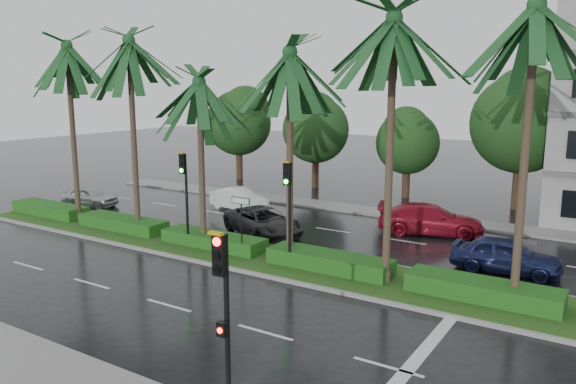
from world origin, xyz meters
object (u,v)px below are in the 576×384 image
Objects in this scene: signal_median_left at (185,185)px; car_silver at (90,196)px; signal_near at (224,320)px; car_blue at (506,255)px; car_white at (239,199)px; car_red at (430,219)px; car_darkgrey at (263,221)px; street_sign at (241,212)px.

signal_median_left is 1.20× the size of car_silver.
signal_near is 1.20× the size of car_silver.
car_white is at bearing 75.69° from car_blue.
car_silver is (-11.61, 3.93, -2.38)m from signal_median_left.
signal_median_left is at bearing -119.03° from car_silver.
car_white is 11.59m from car_red.
signal_near is at bearing -44.09° from signal_median_left.
car_darkgrey is (4.50, -3.89, 0.02)m from car_white.
signal_near reaches higher than car_silver.
car_silver is at bearing 147.79° from signal_near.
car_darkgrey is at bearing 89.91° from car_blue.
signal_median_left is at bearing 135.91° from signal_near.
car_white is 16.44m from car_blue.
signal_near reaches higher than car_white.
car_red is at bearing -33.47° from car_darkgrey.
street_sign reaches higher than car_darkgrey.
street_sign is 10.97m from car_blue.
car_red is (5.50, 8.52, -1.37)m from street_sign.
signal_near reaches higher than car_blue.
car_darkgrey is at bearing -99.69° from car_silver.
car_white is at bearing 127.94° from street_sign.
signal_median_left is at bearing 106.93° from car_blue.
signal_median_left is 1.03× the size of car_blue.
car_silver is (-14.61, 3.74, -1.50)m from street_sign.
car_darkgrey is (1.43, 4.08, -2.31)m from signal_median_left.
car_silver is 0.91× the size of car_white.
car_silver is at bearing 85.34° from car_red.
signal_near is 1.09× the size of car_white.
signal_near is at bearing 165.98° from car_blue.
signal_median_left is 8.85m from car_white.
signal_near reaches higher than car_darkgrey.
car_silver is 24.62m from car_blue.
signal_median_left is 1.68× the size of street_sign.
signal_near is 16.31m from car_darkgrey.
car_silver is 9.45m from car_white.
signal_median_left is (-10.00, 9.69, 0.49)m from signal_near.
street_sign is at bearing 3.47° from signal_median_left.
car_blue reaches higher than car_white.
car_red reaches higher than car_darkgrey.
car_white is at bearing 75.64° from car_red.
signal_near is 0.89× the size of car_darkgrey.
car_red reaches higher than car_blue.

